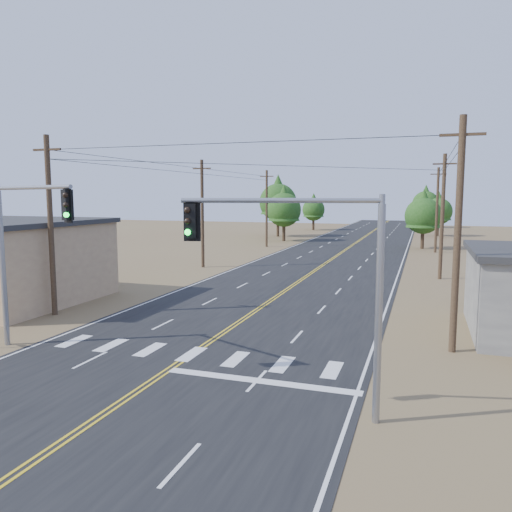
% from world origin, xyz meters
% --- Properties ---
extents(ground, '(220.00, 220.00, 0.00)m').
position_xyz_m(ground, '(0.00, 0.00, 0.00)').
color(ground, olive).
rests_on(ground, ground).
extents(road, '(15.00, 200.00, 0.02)m').
position_xyz_m(road, '(0.00, 30.00, 0.01)').
color(road, black).
rests_on(road, ground).
extents(utility_pole_left_near, '(1.80, 0.30, 10.00)m').
position_xyz_m(utility_pole_left_near, '(-10.50, 12.00, 5.12)').
color(utility_pole_left_near, '#4C3826').
rests_on(utility_pole_left_near, ground).
extents(utility_pole_left_mid, '(1.80, 0.30, 10.00)m').
position_xyz_m(utility_pole_left_mid, '(-10.50, 32.00, 5.12)').
color(utility_pole_left_mid, '#4C3826').
rests_on(utility_pole_left_mid, ground).
extents(utility_pole_left_far, '(1.80, 0.30, 10.00)m').
position_xyz_m(utility_pole_left_far, '(-10.50, 52.00, 5.12)').
color(utility_pole_left_far, '#4C3826').
rests_on(utility_pole_left_far, ground).
extents(utility_pole_right_near, '(1.80, 0.30, 10.00)m').
position_xyz_m(utility_pole_right_near, '(10.50, 12.00, 5.12)').
color(utility_pole_right_near, '#4C3826').
rests_on(utility_pole_right_near, ground).
extents(utility_pole_right_mid, '(1.80, 0.30, 10.00)m').
position_xyz_m(utility_pole_right_mid, '(10.50, 32.00, 5.12)').
color(utility_pole_right_mid, '#4C3826').
rests_on(utility_pole_right_mid, ground).
extents(utility_pole_right_far, '(1.80, 0.30, 10.00)m').
position_xyz_m(utility_pole_right_far, '(10.50, 52.00, 5.12)').
color(utility_pole_right_far, '#4C3826').
rests_on(utility_pole_right_far, ground).
extents(signal_mast_left, '(6.05, 2.82, 7.22)m').
position_xyz_m(signal_mast_left, '(-6.79, 5.87, 4.93)').
color(signal_mast_left, gray).
rests_on(signal_mast_left, ground).
extents(signal_mast_right, '(5.76, 1.60, 6.75)m').
position_xyz_m(signal_mast_right, '(6.34, 3.61, 4.59)').
color(signal_mast_right, gray).
rests_on(signal_mast_right, ground).
extents(tree_left_near, '(5.04, 5.04, 8.39)m').
position_xyz_m(tree_left_near, '(-10.59, 60.83, 5.13)').
color(tree_left_near, '#3F2D1E').
rests_on(tree_left_near, ground).
extents(tree_left_mid, '(6.13, 6.13, 10.21)m').
position_xyz_m(tree_left_mid, '(-13.76, 68.60, 6.25)').
color(tree_left_mid, '#3F2D1E').
rests_on(tree_left_mid, ground).
extents(tree_left_far, '(4.34, 4.34, 7.24)m').
position_xyz_m(tree_left_far, '(-11.48, 85.75, 4.42)').
color(tree_left_far, '#3F2D1E').
rests_on(tree_left_far, ground).
extents(tree_right_near, '(4.55, 4.55, 7.59)m').
position_xyz_m(tree_right_near, '(9.00, 55.82, 4.64)').
color(tree_right_near, '#3F2D1E').
rests_on(tree_right_near, ground).
extents(tree_right_mid, '(4.48, 4.48, 7.46)m').
position_xyz_m(tree_right_mid, '(11.30, 77.70, 4.56)').
color(tree_right_mid, '#3F2D1E').
rests_on(tree_right_mid, ground).
extents(tree_right_far, '(5.42, 5.42, 9.04)m').
position_xyz_m(tree_right_far, '(9.26, 100.52, 5.53)').
color(tree_right_far, '#3F2D1E').
rests_on(tree_right_far, ground).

